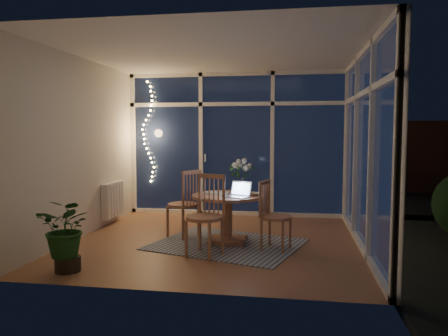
{
  "coord_description": "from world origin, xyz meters",
  "views": [
    {
      "loc": [
        1.05,
        -5.94,
        1.54
      ],
      "look_at": [
        0.05,
        0.25,
        1.01
      ],
      "focal_mm": 35.0,
      "sensor_mm": 36.0,
      "label": 1
    }
  ],
  "objects_px": {
    "chair_right": "(276,215)",
    "chair_front": "(204,216)",
    "laptop": "(237,189)",
    "chair_left": "(183,203)",
    "dining_table": "(228,219)",
    "flower_vase": "(243,185)",
    "potted_plant": "(67,237)"
  },
  "relations": [
    {
      "from": "chair_left",
      "to": "chair_front",
      "type": "height_order",
      "value": "chair_front"
    },
    {
      "from": "chair_front",
      "to": "potted_plant",
      "type": "height_order",
      "value": "chair_front"
    },
    {
      "from": "chair_front",
      "to": "flower_vase",
      "type": "relative_size",
      "value": 4.86
    },
    {
      "from": "dining_table",
      "to": "chair_right",
      "type": "xyz_separation_m",
      "value": [
        0.67,
        -0.27,
        0.12
      ]
    },
    {
      "from": "dining_table",
      "to": "chair_right",
      "type": "relative_size",
      "value": 1.08
    },
    {
      "from": "laptop",
      "to": "flower_vase",
      "type": "bearing_deg",
      "value": 110.75
    },
    {
      "from": "chair_right",
      "to": "potted_plant",
      "type": "height_order",
      "value": "chair_right"
    },
    {
      "from": "chair_left",
      "to": "chair_right",
      "type": "distance_m",
      "value": 1.45
    },
    {
      "from": "chair_left",
      "to": "laptop",
      "type": "relative_size",
      "value": 3.28
    },
    {
      "from": "potted_plant",
      "to": "chair_left",
      "type": "bearing_deg",
      "value": 63.44
    },
    {
      "from": "flower_vase",
      "to": "potted_plant",
      "type": "bearing_deg",
      "value": -135.32
    },
    {
      "from": "dining_table",
      "to": "potted_plant",
      "type": "xyz_separation_m",
      "value": [
        -1.55,
        -1.5,
        0.04
      ]
    },
    {
      "from": "dining_table",
      "to": "chair_left",
      "type": "bearing_deg",
      "value": 162.47
    },
    {
      "from": "laptop",
      "to": "potted_plant",
      "type": "bearing_deg",
      "value": -118.51
    },
    {
      "from": "chair_left",
      "to": "chair_front",
      "type": "distance_m",
      "value": 1.05
    },
    {
      "from": "dining_table",
      "to": "chair_right",
      "type": "distance_m",
      "value": 0.73
    },
    {
      "from": "chair_left",
      "to": "chair_front",
      "type": "relative_size",
      "value": 0.98
    },
    {
      "from": "dining_table",
      "to": "laptop",
      "type": "distance_m",
      "value": 0.52
    },
    {
      "from": "laptop",
      "to": "flower_vase",
      "type": "relative_size",
      "value": 1.45
    },
    {
      "from": "chair_right",
      "to": "chair_front",
      "type": "bearing_deg",
      "value": 134.94
    },
    {
      "from": "chair_front",
      "to": "flower_vase",
      "type": "xyz_separation_m",
      "value": [
        0.36,
        0.91,
        0.27
      ]
    },
    {
      "from": "flower_vase",
      "to": "potted_plant",
      "type": "relative_size",
      "value": 0.28
    },
    {
      "from": "potted_plant",
      "to": "flower_vase",
      "type": "bearing_deg",
      "value": 44.68
    },
    {
      "from": "chair_right",
      "to": "chair_front",
      "type": "height_order",
      "value": "chair_front"
    },
    {
      "from": "dining_table",
      "to": "flower_vase",
      "type": "bearing_deg",
      "value": 49.11
    },
    {
      "from": "chair_left",
      "to": "laptop",
      "type": "xyz_separation_m",
      "value": [
        0.84,
        -0.44,
        0.28
      ]
    },
    {
      "from": "potted_plant",
      "to": "chair_front",
      "type": "bearing_deg",
      "value": 30.37
    },
    {
      "from": "chair_right",
      "to": "potted_plant",
      "type": "xyz_separation_m",
      "value": [
        -2.22,
        -1.23,
        -0.08
      ]
    },
    {
      "from": "chair_right",
      "to": "dining_table",
      "type": "bearing_deg",
      "value": 86.35
    },
    {
      "from": "laptop",
      "to": "chair_left",
      "type": "bearing_deg",
      "value": 177.05
    },
    {
      "from": "laptop",
      "to": "chair_front",
      "type": "bearing_deg",
      "value": -100.48
    },
    {
      "from": "flower_vase",
      "to": "potted_plant",
      "type": "xyz_separation_m",
      "value": [
        -1.73,
        -1.71,
        -0.4
      ]
    }
  ]
}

